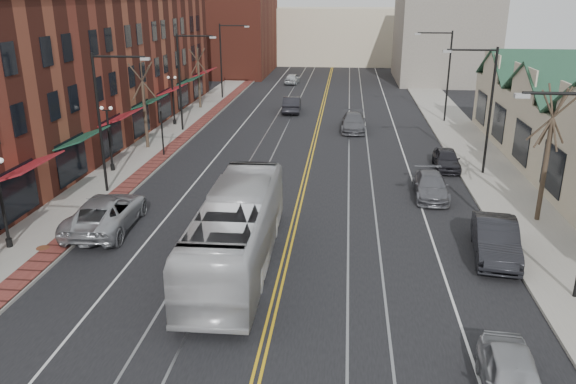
% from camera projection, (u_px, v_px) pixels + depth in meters
% --- Properties ---
extents(ground, '(160.00, 160.00, 0.00)m').
position_uv_depth(ground, '(256.00, 379.00, 17.23)').
color(ground, black).
rests_on(ground, ground).
extents(sidewalk_left, '(4.00, 120.00, 0.15)m').
position_uv_depth(sidewalk_left, '(125.00, 172.00, 37.13)').
color(sidewalk_left, gray).
rests_on(sidewalk_left, ground).
extents(sidewalk_right, '(4.00, 120.00, 0.15)m').
position_uv_depth(sidewalk_right, '(498.00, 184.00, 34.78)').
color(sidewalk_right, gray).
rests_on(sidewalk_right, ground).
extents(building_left, '(10.00, 50.00, 11.00)m').
position_uv_depth(building_left, '(64.00, 73.00, 42.57)').
color(building_left, maroon).
rests_on(building_left, ground).
extents(backdrop_left, '(14.00, 18.00, 14.00)m').
position_uv_depth(backdrop_left, '(222.00, 24.00, 82.10)').
color(backdrop_left, maroon).
rests_on(backdrop_left, ground).
extents(backdrop_mid, '(22.00, 14.00, 9.00)m').
position_uv_depth(backdrop_mid, '(334.00, 36.00, 95.43)').
color(backdrop_mid, beige).
rests_on(backdrop_mid, ground).
extents(backdrop_right, '(12.00, 16.00, 11.00)m').
position_uv_depth(backdrop_right, '(443.00, 39.00, 74.87)').
color(backdrop_right, slate).
rests_on(backdrop_right, ground).
extents(streetlight_l_1, '(3.33, 0.25, 8.00)m').
position_uv_depth(streetlight_l_1, '(106.00, 109.00, 31.64)').
color(streetlight_l_1, black).
rests_on(streetlight_l_1, sidewalk_left).
extents(streetlight_l_2, '(3.33, 0.25, 8.00)m').
position_uv_depth(streetlight_l_2, '(184.00, 72.00, 46.64)').
color(streetlight_l_2, black).
rests_on(streetlight_l_2, sidewalk_left).
extents(streetlight_l_3, '(3.33, 0.25, 8.00)m').
position_uv_depth(streetlight_l_3, '(225.00, 53.00, 61.64)').
color(streetlight_l_3, black).
rests_on(streetlight_l_3, sidewalk_left).
extents(streetlight_r_1, '(3.33, 0.25, 8.00)m').
position_uv_depth(streetlight_r_1, '(484.00, 98.00, 35.09)').
color(streetlight_r_1, black).
rests_on(streetlight_r_1, sidewalk_right).
extents(streetlight_r_2, '(3.33, 0.25, 8.00)m').
position_uv_depth(streetlight_r_2, '(444.00, 67.00, 50.10)').
color(streetlight_r_2, black).
rests_on(streetlight_r_2, sidewalk_right).
extents(lamppost_l_1, '(0.84, 0.28, 4.27)m').
position_uv_depth(lamppost_l_1, '(2.00, 205.00, 25.25)').
color(lamppost_l_1, black).
rests_on(lamppost_l_1, sidewalk_left).
extents(lamppost_l_2, '(0.84, 0.28, 4.27)m').
position_uv_depth(lamppost_l_2, '(110.00, 140.00, 36.50)').
color(lamppost_l_2, black).
rests_on(lamppost_l_2, sidewalk_left).
extents(lamppost_l_3, '(0.84, 0.28, 4.27)m').
position_uv_depth(lamppost_l_3, '(173.00, 101.00, 49.63)').
color(lamppost_l_3, black).
rests_on(lamppost_l_3, sidewalk_left).
extents(tree_left_near, '(1.78, 1.37, 6.48)m').
position_uv_depth(tree_left_near, '(144.00, 103.00, 41.66)').
color(tree_left_near, '#382B21').
rests_on(tree_left_near, sidewalk_left).
extents(tree_left_far, '(1.66, 1.28, 6.02)m').
position_uv_depth(tree_left_far, '(199.00, 77.00, 56.74)').
color(tree_left_far, '#382B21').
rests_on(tree_left_far, sidewalk_left).
extents(tree_right_mid, '(1.90, 1.46, 6.93)m').
position_uv_depth(tree_right_mid, '(547.00, 152.00, 27.88)').
color(tree_right_mid, '#382B21').
rests_on(tree_right_mid, sidewalk_right).
extents(manhole_far, '(0.60, 0.60, 0.02)m').
position_uv_depth(manhole_far, '(43.00, 248.00, 25.77)').
color(manhole_far, '#592D19').
rests_on(manhole_far, sidewalk_left).
extents(traffic_signal, '(0.18, 0.15, 3.80)m').
position_uv_depth(traffic_signal, '(162.00, 125.00, 39.99)').
color(traffic_signal, black).
rests_on(traffic_signal, sidewalk_left).
extents(transit_bus, '(2.98, 11.93, 3.31)m').
position_uv_depth(transit_bus, '(237.00, 230.00, 23.92)').
color(transit_bus, silver).
rests_on(transit_bus, ground).
extents(parked_suv, '(3.14, 6.25, 1.70)m').
position_uv_depth(parked_suv, '(106.00, 213.00, 28.01)').
color(parked_suv, '#A1A3A8').
rests_on(parked_suv, ground).
extents(parked_car_a, '(2.02, 4.33, 1.43)m').
position_uv_depth(parked_car_a, '(513.00, 381.00, 16.07)').
color(parked_car_a, '#A0A2A7').
rests_on(parked_car_a, ground).
extents(parked_car_b, '(2.43, 5.30, 1.68)m').
position_uv_depth(parked_car_b, '(496.00, 239.00, 25.00)').
color(parked_car_b, black).
rests_on(parked_car_b, ground).
extents(parked_car_c, '(2.03, 4.67, 1.34)m').
position_uv_depth(parked_car_c, '(431.00, 186.00, 32.51)').
color(parked_car_c, slate).
rests_on(parked_car_c, ground).
extents(parked_car_d, '(1.74, 4.07, 1.37)m').
position_uv_depth(parked_car_d, '(446.00, 159.00, 37.72)').
color(parked_car_d, black).
rests_on(parked_car_d, ground).
extents(distant_car_left, '(1.86, 4.85, 1.58)m').
position_uv_depth(distant_car_left, '(292.00, 104.00, 55.88)').
color(distant_car_left, black).
rests_on(distant_car_left, ground).
extents(distant_car_right, '(2.07, 5.08, 1.47)m').
position_uv_depth(distant_car_right, '(353.00, 122.00, 48.30)').
color(distant_car_right, '#58585E').
rests_on(distant_car_right, ground).
extents(distant_car_far, '(1.96, 4.15, 1.37)m').
position_uv_depth(distant_car_far, '(292.00, 79.00, 73.61)').
color(distant_car_far, silver).
rests_on(distant_car_far, ground).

